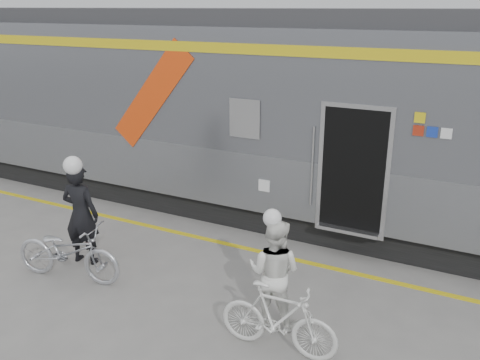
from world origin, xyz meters
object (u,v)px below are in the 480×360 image
Objects in this scene: man at (81,214)px; bicycle_right at (278,319)px; bicycle_left at (68,251)px; woman at (274,272)px.

man reaches higher than bicycle_right.
man is 0.95× the size of bicycle_left.
bicycle_right is (0.30, -0.55, -0.30)m from woman.
bicycle_left is 3.66m from bicycle_right.
bicycle_right is at bearing 159.72° from man.
bicycle_left is 1.18× the size of bicycle_right.
woman reaches higher than bicycle_left.
woman is at bearing 167.59° from man.
bicycle_left is 3.40m from woman.
man is 1.13× the size of bicycle_right.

